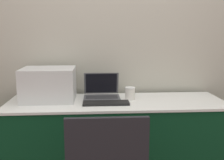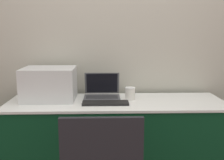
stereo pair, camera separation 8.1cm
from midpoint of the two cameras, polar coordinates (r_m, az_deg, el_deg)
The scene contains 6 objects.
wall_back at distance 2.57m, azimuth 1.55°, elevation 8.84°, with size 8.00×0.05×2.60m.
table at distance 2.41m, azimuth 1.94°, elevation -13.59°, with size 1.88×0.59×0.78m.
printer at distance 2.35m, azimuth -12.53°, elevation -0.53°, with size 0.45×0.36×0.28m.
laptop_left at distance 2.38m, azimuth -1.23°, elevation -2.69°, with size 0.32×0.26×0.22m.
external_keyboard at distance 2.17m, azimuth -0.36°, elevation -5.03°, with size 0.38×0.12×0.02m.
coffee_cup at distance 2.32m, azimuth 4.94°, elevation -2.94°, with size 0.09×0.09×0.11m.
Camera 2 is at (-0.10, -1.91, 1.36)m, focal length 42.00 mm.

